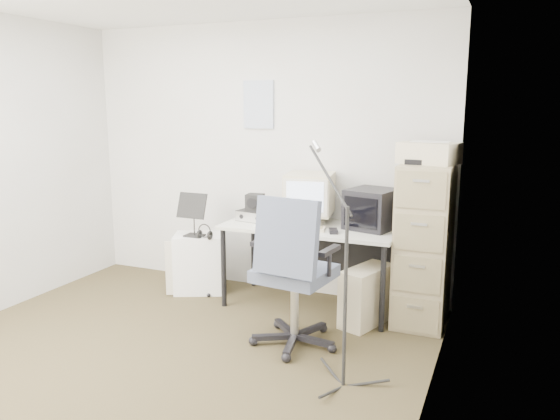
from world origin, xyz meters
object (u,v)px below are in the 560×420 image
at_px(desk, 311,266).
at_px(side_cart, 199,263).
at_px(office_chair, 295,270).
at_px(filing_cabinet, 424,245).

xyz_separation_m(desk, side_cart, (-1.11, -0.04, -0.09)).
xyz_separation_m(desk, office_chair, (0.15, -0.78, 0.21)).
xyz_separation_m(office_chair, side_cart, (-1.27, 0.74, -0.30)).
bearing_deg(desk, side_cart, -178.17).
bearing_deg(filing_cabinet, side_cart, -178.18).
distance_m(office_chair, side_cart, 1.50).
relative_size(desk, side_cart, 2.72).
relative_size(office_chair, side_cart, 2.07).
bearing_deg(side_cart, filing_cabinet, -22.57).
bearing_deg(desk, office_chair, -78.82).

